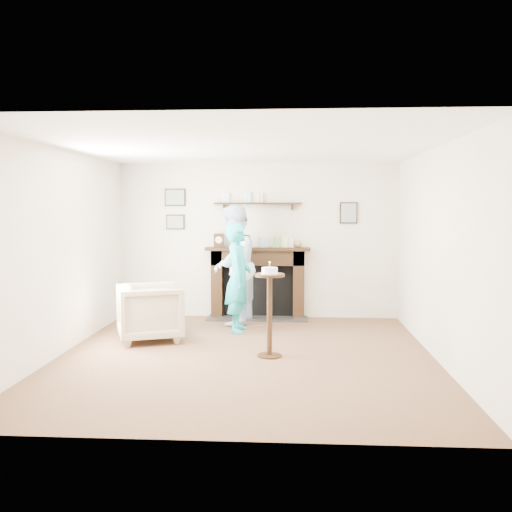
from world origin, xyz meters
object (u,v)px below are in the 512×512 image
at_px(man, 233,324).
at_px(woman, 239,331).
at_px(pedestal_table, 270,298).
at_px(armchair, 151,340).

distance_m(man, woman, 0.54).
relative_size(woman, pedestal_table, 1.36).
height_order(woman, pedestal_table, pedestal_table).
bearing_deg(armchair, pedestal_table, -135.58).
bearing_deg(woman, armchair, 118.74).
bearing_deg(woman, man, 14.52).
bearing_deg(armchair, man, -62.46).
bearing_deg(woman, pedestal_table, -159.21).
bearing_deg(man, armchair, -31.72).
height_order(man, pedestal_table, pedestal_table).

